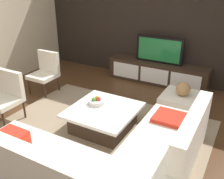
% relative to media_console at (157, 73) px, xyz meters
% --- Properties ---
extents(ground_plane, '(14.00, 14.00, 0.00)m').
position_rel_media_console_xyz_m(ground_plane, '(0.00, -2.40, -0.25)').
color(ground_plane, '#4C301C').
extents(feature_wall_back, '(6.40, 0.12, 2.80)m').
position_rel_media_console_xyz_m(feature_wall_back, '(0.00, 0.30, 1.15)').
color(feature_wall_back, black).
rests_on(feature_wall_back, ground).
extents(area_rug, '(3.40, 2.55, 0.01)m').
position_rel_media_console_xyz_m(area_rug, '(-0.10, -2.40, -0.24)').
color(area_rug, gray).
rests_on(area_rug, ground).
extents(media_console, '(2.32, 0.47, 0.50)m').
position_rel_media_console_xyz_m(media_console, '(0.00, 0.00, 0.00)').
color(media_console, '#332319').
rests_on(media_console, ground).
extents(television, '(1.08, 0.06, 0.60)m').
position_rel_media_console_xyz_m(television, '(0.00, 0.00, 0.55)').
color(television, black).
rests_on(television, media_console).
extents(sectional_couch, '(2.50, 2.37, 0.80)m').
position_rel_media_console_xyz_m(sectional_couch, '(0.53, -3.28, 0.02)').
color(sectional_couch, silver).
rests_on(sectional_couch, ground).
extents(coffee_table, '(1.05, 1.08, 0.38)m').
position_rel_media_console_xyz_m(coffee_table, '(-0.10, -2.30, -0.05)').
color(coffee_table, '#332319').
rests_on(coffee_table, ground).
extents(accent_chair_near, '(0.58, 0.53, 0.87)m').
position_rel_media_console_xyz_m(accent_chair_near, '(-1.76, -2.81, 0.24)').
color(accent_chair_near, '#332319').
rests_on(accent_chair_near, ground).
extents(ottoman, '(0.70, 0.70, 0.40)m').
position_rel_media_console_xyz_m(ottoman, '(0.90, -1.22, -0.05)').
color(ottoman, silver).
rests_on(ottoman, ground).
extents(fruit_bowl, '(0.28, 0.28, 0.13)m').
position_rel_media_console_xyz_m(fruit_bowl, '(-0.28, -2.20, 0.18)').
color(fruit_bowl, silver).
rests_on(fruit_bowl, coffee_table).
extents(accent_chair_far, '(0.52, 0.52, 0.87)m').
position_rel_media_console_xyz_m(accent_chair_far, '(-1.95, -1.59, 0.24)').
color(accent_chair_far, '#332319').
rests_on(accent_chair_far, ground).
extents(decorative_ball, '(0.25, 0.25, 0.25)m').
position_rel_media_console_xyz_m(decorative_ball, '(0.90, -1.22, 0.28)').
color(decorative_ball, '#997247').
rests_on(decorative_ball, ottoman).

